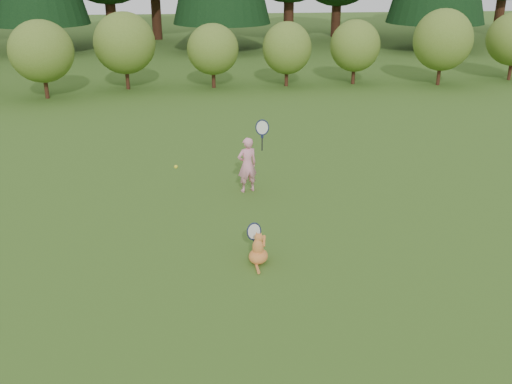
{
  "coord_description": "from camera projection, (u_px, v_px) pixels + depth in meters",
  "views": [
    {
      "loc": [
        -0.89,
        -8.42,
        4.4
      ],
      "look_at": [
        0.2,
        0.8,
        0.7
      ],
      "focal_mm": 40.0,
      "sensor_mm": 36.0,
      "label": 1
    }
  ],
  "objects": [
    {
      "name": "shrub_row",
      "position": [
        212.0,
        53.0,
        20.96
      ],
      "size": [
        28.0,
        3.0,
        2.8
      ],
      "primitive_type": null,
      "color": "#546D22",
      "rests_on": "ground"
    },
    {
      "name": "child",
      "position": [
        248.0,
        164.0,
        11.71
      ],
      "size": [
        0.68,
        0.42,
        1.74
      ],
      "rotation": [
        0.0,
        0.0,
        3.45
      ],
      "color": "pink",
      "rests_on": "ground"
    },
    {
      "name": "ground",
      "position": [
        250.0,
        249.0,
        9.49
      ],
      "size": [
        100.0,
        100.0,
        0.0
      ],
      "primitive_type": "plane",
      "color": "#304E16",
      "rests_on": "ground"
    },
    {
      "name": "cat",
      "position": [
        258.0,
        247.0,
        8.99
      ],
      "size": [
        0.51,
        0.72,
        0.7
      ],
      "rotation": [
        0.0,
        0.0,
        -0.41
      ],
      "color": "orange",
      "rests_on": "ground"
    },
    {
      "name": "tennis_ball",
      "position": [
        176.0,
        167.0,
        10.15
      ],
      "size": [
        0.07,
        0.07,
        0.07
      ],
      "color": "#D0D018",
      "rests_on": "ground"
    }
  ]
}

